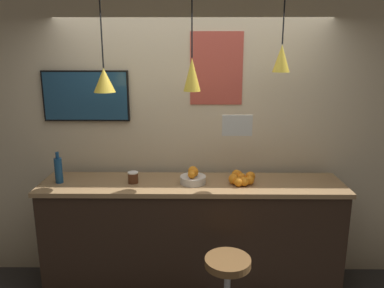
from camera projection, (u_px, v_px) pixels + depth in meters
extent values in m
cube|color=beige|center=(192.00, 132.00, 3.59)|extent=(8.00, 0.06, 2.90)
cube|color=black|center=(192.00, 240.00, 3.44)|extent=(2.63, 0.52, 1.04)
cube|color=#99754C|center=(192.00, 185.00, 3.30)|extent=(2.67, 0.56, 0.04)
cylinder|color=brown|center=(228.00, 262.00, 2.83)|extent=(0.35, 0.35, 0.06)
cylinder|color=beige|center=(193.00, 180.00, 3.28)|extent=(0.23, 0.23, 0.06)
sphere|color=orange|center=(194.00, 172.00, 3.25)|extent=(0.08, 0.08, 0.08)
sphere|color=orange|center=(192.00, 174.00, 3.20)|extent=(0.07, 0.07, 0.07)
sphere|color=orange|center=(193.00, 171.00, 3.27)|extent=(0.09, 0.09, 0.09)
sphere|color=orange|center=(250.00, 176.00, 3.33)|extent=(0.09, 0.09, 0.09)
sphere|color=orange|center=(242.00, 177.00, 3.31)|extent=(0.08, 0.08, 0.08)
sphere|color=orange|center=(238.00, 175.00, 3.38)|extent=(0.08, 0.08, 0.08)
sphere|color=orange|center=(234.00, 179.00, 3.25)|extent=(0.09, 0.09, 0.09)
sphere|color=orange|center=(237.00, 174.00, 3.38)|extent=(0.09, 0.09, 0.09)
sphere|color=orange|center=(238.00, 182.00, 3.19)|extent=(0.08, 0.08, 0.08)
sphere|color=orange|center=(244.00, 182.00, 3.20)|extent=(0.08, 0.08, 0.08)
sphere|color=orange|center=(250.00, 180.00, 3.24)|extent=(0.08, 0.08, 0.08)
sphere|color=orange|center=(233.00, 179.00, 3.26)|extent=(0.09, 0.09, 0.09)
cylinder|color=navy|center=(59.00, 171.00, 3.27)|extent=(0.07, 0.07, 0.22)
cylinder|color=navy|center=(57.00, 155.00, 3.23)|extent=(0.03, 0.03, 0.06)
cylinder|color=#562D19|center=(133.00, 178.00, 3.28)|extent=(0.09, 0.09, 0.09)
cylinder|color=white|center=(133.00, 173.00, 3.27)|extent=(0.09, 0.09, 0.01)
cylinder|color=black|center=(101.00, 21.00, 2.96)|extent=(0.01, 0.01, 0.73)
cone|color=gold|center=(104.00, 80.00, 3.07)|extent=(0.18, 0.18, 0.20)
sphere|color=#F9EFCC|center=(105.00, 90.00, 3.09)|extent=(0.04, 0.04, 0.04)
cylinder|color=black|center=(192.00, 16.00, 2.94)|extent=(0.01, 0.01, 0.64)
cone|color=gold|center=(192.00, 75.00, 3.05)|extent=(0.14, 0.14, 0.27)
sphere|color=#F9EFCC|center=(192.00, 89.00, 3.08)|extent=(0.04, 0.04, 0.04)
cylinder|color=black|center=(284.00, 9.00, 2.92)|extent=(0.01, 0.01, 0.54)
cone|color=gold|center=(281.00, 58.00, 3.01)|extent=(0.14, 0.14, 0.22)
sphere|color=#F9EFCC|center=(281.00, 70.00, 3.04)|extent=(0.04, 0.04, 0.04)
cube|color=black|center=(86.00, 96.00, 3.46)|extent=(0.80, 0.04, 0.47)
cube|color=navy|center=(85.00, 96.00, 3.44)|extent=(0.77, 0.01, 0.44)
cube|color=silver|center=(237.00, 125.00, 2.97)|extent=(0.24, 0.01, 0.17)
cube|color=#C64C3D|center=(216.00, 69.00, 3.40)|extent=(0.48, 0.01, 0.65)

